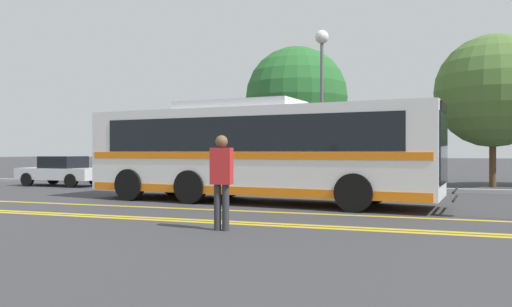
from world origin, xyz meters
name	(u,v)px	position (x,y,z in m)	size (l,w,h in m)	color
ground_plane	(256,201)	(0.00, 0.00, 0.00)	(220.00, 220.00, 0.00)	#38383A
lane_strip_0	(230,210)	(0.13, -2.65, 0.00)	(0.20, 30.70, 0.01)	gold
lane_strip_1	(198,220)	(0.13, -4.58, 0.00)	(0.20, 30.70, 0.01)	gold
lane_strip_2	(192,222)	(0.13, -4.88, 0.00)	(0.20, 30.70, 0.01)	gold
curb_strip	(301,187)	(0.13, 5.41, 0.07)	(38.70, 0.36, 0.15)	#99999E
transit_bus	(256,149)	(0.12, -0.45, 1.62)	(11.20, 3.71, 3.09)	white
parked_car_0	(62,171)	(-10.50, 3.71, 0.68)	(3.97, 1.89, 1.34)	silver
parked_car_1	(191,173)	(-4.28, 4.16, 0.67)	(4.68, 1.88, 1.28)	#4C3823
parked_car_2	(353,174)	(2.46, 4.13, 0.71)	(4.84, 2.10, 1.41)	maroon
pedestrian_0	(222,176)	(1.20, -5.79, 1.08)	(0.43, 0.25, 1.87)	#2D2D33
street_lamp	(322,66)	(0.84, 6.41, 5.22)	(0.59, 0.59, 6.79)	#59595E
tree_1	(296,98)	(-1.13, 9.83, 4.28)	(5.17, 5.17, 6.87)	#513823
tree_2	(493,91)	(7.87, 9.13, 4.20)	(4.92, 4.92, 6.66)	#513823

